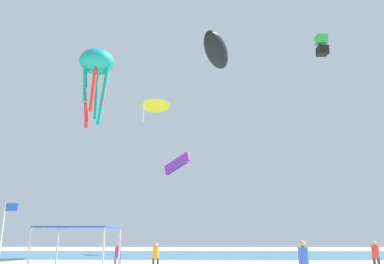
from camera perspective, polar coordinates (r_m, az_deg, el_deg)
name	(u,v)px	position (r m, az deg, el deg)	size (l,w,h in m)	color
ocean_strip	(193,254)	(44.25, 0.16, -17.91)	(110.00, 19.63, 0.03)	teal
canopy_tent	(80,230)	(16.42, -16.55, -13.96)	(2.79, 2.84, 2.36)	#B2B2B7
person_near_tent	(118,253)	(25.72, -11.11, -17.48)	(0.42, 0.37, 1.57)	slate
person_leftmost	(376,254)	(24.91, 25.88, -16.17)	(0.44, 0.41, 1.72)	#33384C
person_central	(156,254)	(23.69, -5.47, -17.85)	(0.39, 0.38, 1.59)	#33384C
person_rightmost	(304,259)	(17.36, 16.43, -17.86)	(0.43, 0.46, 1.81)	#33384C
banner_flag	(4,234)	(19.76, -26.46, -13.51)	(0.61, 0.06, 3.46)	silver
kite_inflatable_black	(216,51)	(44.56, 3.68, 12.11)	(4.62, 8.77, 3.34)	black
kite_box_green	(322,45)	(37.01, 18.94, 12.22)	(0.97, 1.01, 1.94)	green
kite_octopus_teal	(97,66)	(26.83, -14.14, 9.64)	(3.23, 3.23, 5.43)	teal
kite_parafoil_purple	(177,164)	(45.84, -2.25, -4.79)	(3.32, 2.95, 2.54)	purple
kite_delta_yellow	(156,104)	(41.15, -5.44, 4.24)	(3.87, 3.90, 2.68)	yellow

